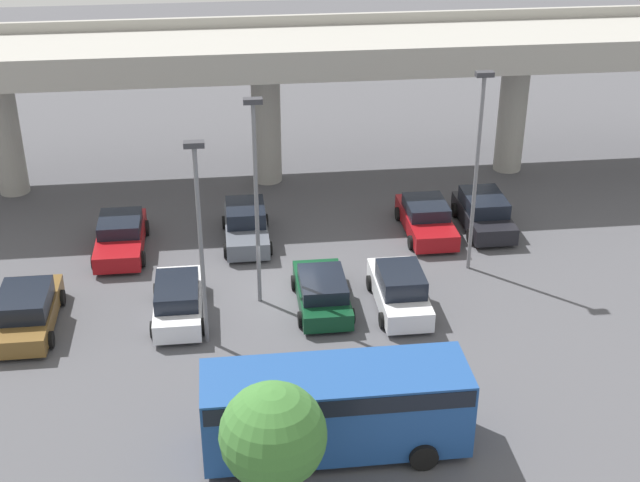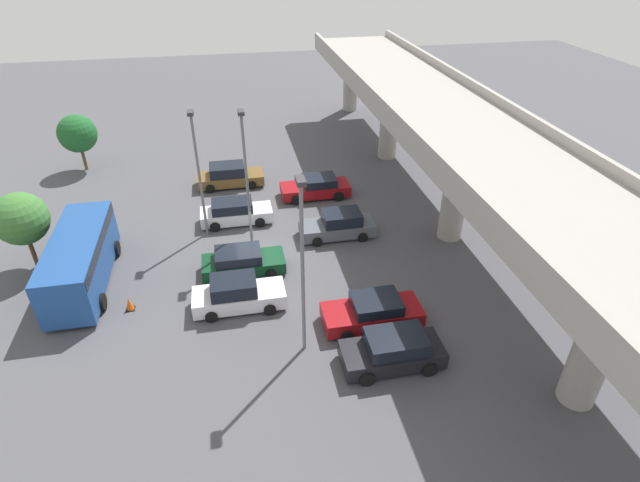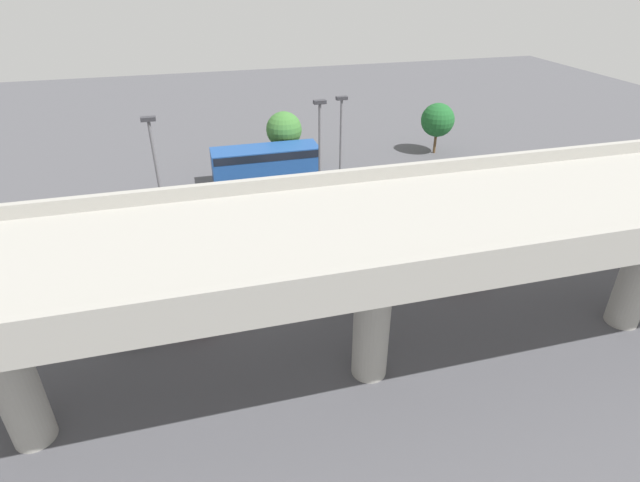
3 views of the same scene
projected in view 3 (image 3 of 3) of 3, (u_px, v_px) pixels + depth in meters
The scene contains 17 objects.
ground_plane at pixel (304, 239), 31.15m from camera, with size 110.42×110.42×0.00m, color #4C4C51.
highway_overpass at pixel (377, 245), 18.10m from camera, with size 53.00×7.40×7.75m.
parked_car_0 at pixel (441, 202), 34.10m from camera, with size 2.25×4.88×1.63m.
parked_car_1 at pixel (442, 252), 28.40m from camera, with size 2.24×4.87×1.49m.
parked_car_2 at pixel (364, 212), 32.70m from camera, with size 2.04×4.60×1.56m.
parked_car_3 at pixel (351, 268), 26.82m from camera, with size 2.13×4.60×1.65m.
parked_car_4 at pixel (280, 224), 31.40m from camera, with size 2.17×4.57×1.41m.
parked_car_5 at pixel (230, 226), 31.00m from camera, with size 2.07×4.65×1.72m.
parked_car_6 at pixel (194, 290), 25.12m from camera, with size 2.23×4.81×1.49m.
parked_car_7 at pixel (137, 299), 24.35m from camera, with size 2.19×4.50×1.62m.
shuttle_bus at pixel (266, 162), 38.13m from camera, with size 8.11×2.81×2.84m.
lamp_post_near_aisle at pixel (320, 161), 29.24m from camera, with size 0.70×0.35×8.45m.
lamp_post_mid_lot at pixel (160, 186), 25.75m from camera, with size 0.70×0.35×8.63m.
lamp_post_by_overpass at pixel (341, 148), 32.11m from camera, with size 0.70×0.35×7.91m.
tree_front_left at pixel (438, 120), 43.51m from camera, with size 2.90×2.90×4.44m.
tree_front_centre at pixel (284, 130), 40.42m from camera, with size 2.90×2.90×4.63m.
traffic_cone at pixel (234, 196), 35.98m from camera, with size 0.44×0.44×0.70m.
Camera 3 is at (6.06, 26.50, 15.25)m, focal length 28.00 mm.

